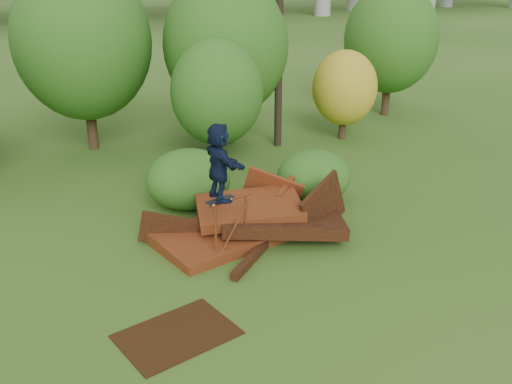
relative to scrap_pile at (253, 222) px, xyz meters
name	(u,v)px	position (x,y,z in m)	size (l,w,h in m)	color
ground	(327,284)	(0.48, -2.87, -0.40)	(240.00, 240.00, 0.00)	#2D5116
scrap_pile	(253,222)	(0.00, 0.00, 0.00)	(5.56, 3.76, 1.97)	#4A230D
grind_rail	(231,219)	(-0.91, -0.73, 0.56)	(1.20, 0.44, 1.49)	#672A10
skateboard	(220,200)	(-1.21, -0.83, 1.14)	(0.75, 0.41, 0.08)	black
skater	(219,162)	(-1.21, -0.83, 2.05)	(1.66, 0.53, 1.79)	black
flat_plate	(177,335)	(-3.09, -3.26, -0.39)	(2.11, 1.51, 0.03)	black
tree_1	(82,42)	(-2.37, 9.42, 3.58)	(4.89, 4.89, 6.80)	black
tree_2	(217,92)	(1.22, 5.56, 2.17)	(3.10, 3.10, 4.37)	black
tree_3	(226,45)	(2.55, 7.96, 3.36)	(4.64, 4.64, 6.44)	black
tree_4	(345,88)	(6.96, 6.58, 1.64)	(2.55, 2.55, 3.52)	black
tree_5	(391,39)	(10.90, 9.03, 3.05)	(4.17, 4.17, 5.86)	black
shrub_left	(188,179)	(-0.87, 2.55, 0.45)	(2.46, 2.27, 1.70)	#215015
shrub_right	(314,177)	(2.57, 1.36, 0.38)	(2.20, 2.02, 1.56)	#215015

